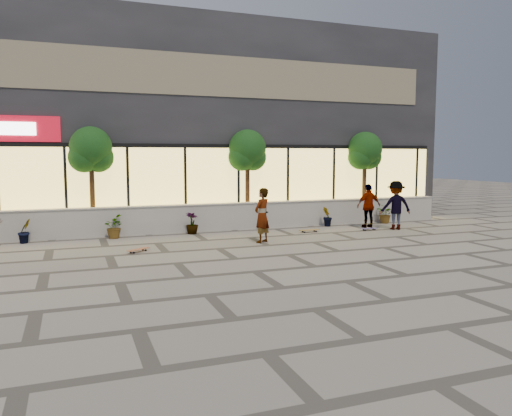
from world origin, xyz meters
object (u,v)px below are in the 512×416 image
object	(u,v)px
skateboard_center	(138,249)
skateboard_right_near	(309,230)
skater_right_near	(369,206)
skater_center	(262,215)
tree_midwest	(91,152)
tree_mideast	(247,153)
skateboard_right_far	(369,229)
skater_right_far	(396,205)
tree_east	(365,153)

from	to	relation	value
skateboard_center	skateboard_right_near	bearing A→B (deg)	-20.27
skater_right_near	skater_center	bearing A→B (deg)	21.19
tree_midwest	tree_mideast	bearing A→B (deg)	0.00
tree_mideast	skateboard_center	world-z (taller)	tree_mideast
tree_midwest	skateboard_right_far	xyz separation A→B (m)	(10.00, -2.76, -2.92)
skater_right_near	skateboard_center	size ratio (longest dim) A/B	2.36
skater_right_far	skateboard_right_far	world-z (taller)	skater_right_far
skater_center	tree_east	bearing A→B (deg)	175.31
tree_mideast	skater_right_near	xyz separation A→B (m)	(4.39, -2.10, -2.11)
skater_right_near	tree_east	bearing A→B (deg)	-115.32
skateboard_right_near	skater_right_far	bearing A→B (deg)	-9.80
skateboard_right_near	tree_midwest	bearing A→B (deg)	161.19
tree_mideast	tree_midwest	bearing A→B (deg)	180.00
skater_right_far	skater_center	bearing A→B (deg)	21.34
tree_east	skater_right_near	xyz separation A→B (m)	(-1.11, -2.10, -2.11)
skater_center	tree_mideast	bearing A→B (deg)	-138.39
skater_right_near	skateboard_right_far	xyz separation A→B (m)	(-0.39, -0.66, -0.80)
skater_right_near	skateboard_center	xyz separation A→B (m)	(-9.29, -2.01, -0.80)
skateboard_center	skateboard_right_far	xyz separation A→B (m)	(8.90, 1.35, -0.01)
skater_right_near	skater_right_far	size ratio (longest dim) A/B	0.92
tree_mideast	skateboard_right_near	xyz separation A→B (m)	(1.62, -2.39, -2.90)
tree_mideast	skateboard_right_near	distance (m)	4.10
skater_center	skater_right_near	xyz separation A→B (m)	(5.24, 1.76, -0.03)
skater_right_far	skateboard_right_far	size ratio (longest dim) A/B	2.69
skater_center	skateboard_right_far	distance (m)	5.04
tree_midwest	skater_right_near	distance (m)	10.81
tree_midwest	skater_right_far	size ratio (longest dim) A/B	2.07
tree_midwest	skateboard_right_near	distance (m)	8.50
skater_right_near	skateboard_right_near	xyz separation A→B (m)	(-2.76, -0.29, -0.79)
tree_midwest	skater_right_far	bearing A→B (deg)	-14.64
skater_right_far	skateboard_right_far	distance (m)	1.40
skater_right_near	skater_right_far	xyz separation A→B (m)	(0.70, -0.80, 0.07)
tree_midwest	skateboard_center	bearing A→B (deg)	-75.06
skater_right_near	skateboard_center	distance (m)	9.54
tree_mideast	tree_east	world-z (taller)	same
tree_midwest	tree_east	size ratio (longest dim) A/B	1.00
skater_center	skateboard_right_near	distance (m)	2.99
skater_right_far	tree_mideast	bearing A→B (deg)	-17.50
skater_right_near	skater_right_far	world-z (taller)	skater_right_far
tree_midwest	tree_mideast	xyz separation A→B (m)	(6.00, 0.00, 0.00)
skateboard_right_near	tree_east	bearing A→B (deg)	30.20
skateboard_center	tree_mideast	bearing A→B (deg)	4.92
tree_mideast	skateboard_center	size ratio (longest dim) A/B	5.30
skater_right_near	skateboard_right_far	size ratio (longest dim) A/B	2.48
skateboard_right_near	skater_right_near	bearing A→B (deg)	4.56
tree_midwest	skater_center	world-z (taller)	tree_midwest
skater_right_near	skateboard_center	world-z (taller)	skater_right_near
tree_mideast	skateboard_right_near	world-z (taller)	tree_mideast
tree_mideast	skater_right_near	size ratio (longest dim) A/B	2.24
tree_mideast	skateboard_center	bearing A→B (deg)	-140.06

